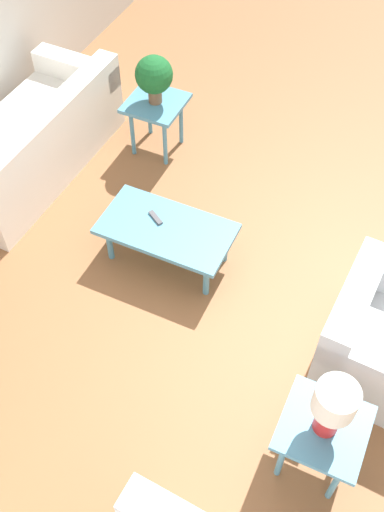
{
  "coord_description": "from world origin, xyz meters",
  "views": [
    {
      "loc": [
        -0.79,
        2.77,
        3.93
      ],
      "look_at": [
        0.36,
        0.31,
        0.55
      ],
      "focal_mm": 42.0,
      "sensor_mm": 36.0,
      "label": 1
    }
  ],
  "objects_px": {
    "sofa": "(32,143)",
    "armchair": "(384,341)",
    "potted_plant": "(154,76)",
    "table_lamp": "(333,406)",
    "coffee_table": "(167,231)",
    "side_table_lamp": "(322,432)",
    "side_table_plant": "(156,109)"
  },
  "relations": [
    {
      "from": "sofa",
      "to": "armchair",
      "type": "distance_m",
      "value": 3.51
    },
    {
      "from": "potted_plant",
      "to": "table_lamp",
      "type": "relative_size",
      "value": 1.01
    },
    {
      "from": "sofa",
      "to": "table_lamp",
      "type": "xyz_separation_m",
      "value": [
        -3.24,
        1.6,
        0.53
      ]
    },
    {
      "from": "coffee_table",
      "to": "side_table_lamp",
      "type": "height_order",
      "value": "side_table_lamp"
    },
    {
      "from": "coffee_table",
      "to": "table_lamp",
      "type": "bearing_deg",
      "value": 144.96
    },
    {
      "from": "side_table_plant",
      "to": "potted_plant",
      "type": "height_order",
      "value": "potted_plant"
    },
    {
      "from": "side_table_lamp",
      "to": "potted_plant",
      "type": "bearing_deg",
      "value": -45.26
    },
    {
      "from": "table_lamp",
      "to": "armchair",
      "type": "bearing_deg",
      "value": -102.58
    },
    {
      "from": "armchair",
      "to": "potted_plant",
      "type": "height_order",
      "value": "potted_plant"
    },
    {
      "from": "sofa",
      "to": "side_table_plant",
      "type": "height_order",
      "value": "sofa"
    },
    {
      "from": "sofa",
      "to": "table_lamp",
      "type": "relative_size",
      "value": 4.37
    },
    {
      "from": "side_table_plant",
      "to": "side_table_lamp",
      "type": "height_order",
      "value": "same"
    },
    {
      "from": "sofa",
      "to": "table_lamp",
      "type": "height_order",
      "value": "table_lamp"
    },
    {
      "from": "armchair",
      "to": "side_table_lamp",
      "type": "distance_m",
      "value": 0.92
    },
    {
      "from": "armchair",
      "to": "table_lamp",
      "type": "xyz_separation_m",
      "value": [
        0.2,
        0.89,
        0.52
      ]
    },
    {
      "from": "armchair",
      "to": "side_table_lamp",
      "type": "xyz_separation_m",
      "value": [
        0.2,
        0.89,
        0.15
      ]
    },
    {
      "from": "side_table_plant",
      "to": "side_table_lamp",
      "type": "bearing_deg",
      "value": 134.74
    },
    {
      "from": "armchair",
      "to": "sofa",
      "type": "bearing_deg",
      "value": 81.32
    },
    {
      "from": "coffee_table",
      "to": "table_lamp",
      "type": "distance_m",
      "value": 2.03
    },
    {
      "from": "armchair",
      "to": "table_lamp",
      "type": "distance_m",
      "value": 1.05
    },
    {
      "from": "coffee_table",
      "to": "side_table_lamp",
      "type": "xyz_separation_m",
      "value": [
        -1.62,
        1.13,
        0.11
      ]
    },
    {
      "from": "side_table_lamp",
      "to": "coffee_table",
      "type": "bearing_deg",
      "value": -35.04
    },
    {
      "from": "side_table_lamp",
      "to": "sofa",
      "type": "bearing_deg",
      "value": -26.35
    },
    {
      "from": "sofa",
      "to": "side_table_plant",
      "type": "distance_m",
      "value": 1.19
    },
    {
      "from": "coffee_table",
      "to": "armchair",
      "type": "bearing_deg",
      "value": 172.19
    },
    {
      "from": "armchair",
      "to": "table_lamp",
      "type": "height_order",
      "value": "table_lamp"
    },
    {
      "from": "sofa",
      "to": "side_table_lamp",
      "type": "relative_size",
      "value": 3.6
    },
    {
      "from": "coffee_table",
      "to": "side_table_plant",
      "type": "distance_m",
      "value": 1.41
    },
    {
      "from": "armchair",
      "to": "coffee_table",
      "type": "relative_size",
      "value": 0.9
    },
    {
      "from": "sofa",
      "to": "side_table_plant",
      "type": "bearing_deg",
      "value": 130.69
    },
    {
      "from": "sofa",
      "to": "armchair",
      "type": "relative_size",
      "value": 2.07
    },
    {
      "from": "side_table_lamp",
      "to": "potted_plant",
      "type": "relative_size",
      "value": 1.2
    }
  ]
}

